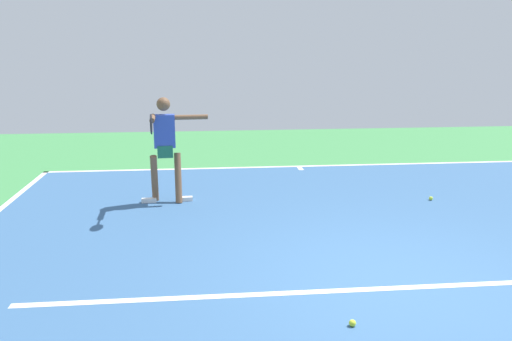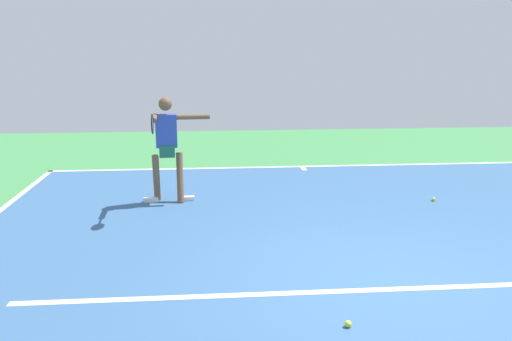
# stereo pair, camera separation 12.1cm
# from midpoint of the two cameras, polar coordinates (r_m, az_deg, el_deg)

# --- Properties ---
(ground_plane) EXTENTS (21.24, 21.24, 0.00)m
(ground_plane) POSITION_cam_midpoint_polar(r_m,az_deg,el_deg) (6.07, 14.77, -11.75)
(ground_plane) COLOR #428E4C
(court_surface) EXTENTS (10.64, 11.40, 0.00)m
(court_surface) POSITION_cam_midpoint_polar(r_m,az_deg,el_deg) (6.07, 14.77, -11.73)
(court_surface) COLOR #38608E
(court_surface) RESTS_ON ground_plane
(court_line_baseline_near) EXTENTS (10.64, 0.10, 0.01)m
(court_line_baseline_near) POSITION_cam_midpoint_polar(r_m,az_deg,el_deg) (11.27, 5.35, 0.45)
(court_line_baseline_near) COLOR white
(court_line_baseline_near) RESTS_ON ground_plane
(court_line_service) EXTENTS (7.98, 0.10, 0.01)m
(court_line_service) POSITION_cam_midpoint_polar(r_m,az_deg,el_deg) (5.93, 15.29, -12.38)
(court_line_service) COLOR white
(court_line_service) RESTS_ON ground_plane
(court_line_centre_mark) EXTENTS (0.10, 0.30, 0.01)m
(court_line_centre_mark) POSITION_cam_midpoint_polar(r_m,az_deg,el_deg) (11.08, 5.52, 0.21)
(court_line_centre_mark) COLOR white
(court_line_centre_mark) RESTS_ON ground_plane
(tennis_player) EXTENTS (1.13, 1.22, 1.75)m
(tennis_player) POSITION_cam_midpoint_polar(r_m,az_deg,el_deg) (8.60, -9.27, 3.01)
(tennis_player) COLOR brown
(tennis_player) RESTS_ON ground_plane
(tennis_ball_by_baseline) EXTENTS (0.07, 0.07, 0.07)m
(tennis_ball_by_baseline) POSITION_cam_midpoint_polar(r_m,az_deg,el_deg) (9.26, 19.16, -2.98)
(tennis_ball_by_baseline) COLOR #C6E53D
(tennis_ball_by_baseline) RESTS_ON ground_plane
(tennis_ball_by_sideline) EXTENTS (0.07, 0.07, 0.07)m
(tennis_ball_by_sideline) POSITION_cam_midpoint_polar(r_m,az_deg,el_deg) (5.12, 10.70, -16.13)
(tennis_ball_by_sideline) COLOR #CCE033
(tennis_ball_by_sideline) RESTS_ON ground_plane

